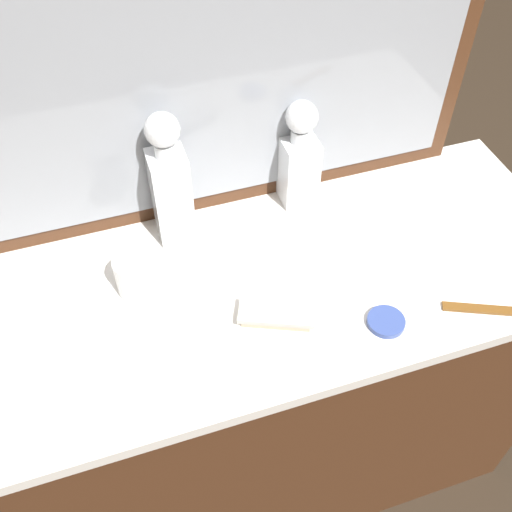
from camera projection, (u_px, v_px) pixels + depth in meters
The scene contains 9 objects.
ground_plane at pixel (256, 458), 1.86m from camera, with size 6.00×6.00×0.00m, color #2D2319.
dresser at pixel (256, 388), 1.54m from camera, with size 1.38×0.54×0.85m.
dresser_mirror at pixel (213, 48), 1.10m from camera, with size 1.13×0.03×0.76m.
crystal_decanter_far_left at pixel (299, 163), 1.32m from camera, with size 0.08×0.08×0.26m.
crystal_decanter_rear at pixel (171, 190), 1.23m from camera, with size 0.08×0.08×0.31m.
crystal_tumbler_rear at pixel (137, 276), 1.18m from camera, with size 0.08×0.08×0.09m.
silver_brush_far_left at pixel (276, 315), 1.15m from camera, with size 0.16×0.11×0.02m.
porcelain_dish at pixel (386, 322), 1.15m from camera, with size 0.07×0.07×0.01m.
tortoiseshell_comb at pixel (481, 309), 1.18m from camera, with size 0.14×0.08×0.01m.
Camera 1 is at (-0.24, -0.74, 1.80)m, focal length 42.39 mm.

